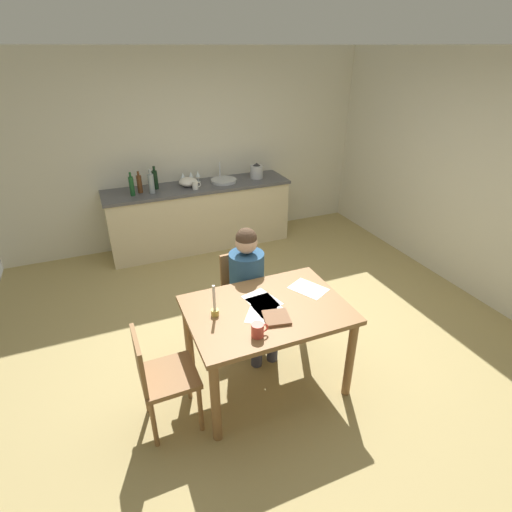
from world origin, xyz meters
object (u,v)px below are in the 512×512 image
object	(u,v)px
bottle_oil	(132,186)
candlestick	(215,307)
bottle_sauce	(155,179)
wine_glass_near_sink	(198,174)
person_seated	(250,283)
bottle_wine_red	(151,183)
stovetop_kettle	(257,171)
mixing_bowl	(188,182)
dining_table	(267,320)
bottle_vinegar	(139,184)
chair_side_empty	(160,376)
teacup_on_counter	(195,185)
wine_glass_by_kettle	(191,175)
book_magazine	(276,318)
chair_at_table	(244,293)
sink_unit	(224,180)
wine_glass_back_left	(183,176)
coffee_mug	(258,330)

from	to	relation	value
bottle_oil	candlestick	bearing A→B (deg)	-84.95
bottle_sauce	wine_glass_near_sink	xyz separation A→B (m)	(0.60, 0.08, -0.02)
person_seated	bottle_wine_red	size ratio (longest dim) A/B	3.89
person_seated	bottle_oil	xyz separation A→B (m)	(-0.71, 2.21, 0.35)
bottle_oil	stovetop_kettle	size ratio (longest dim) A/B	1.37
bottle_wine_red	mixing_bowl	size ratio (longest dim) A/B	1.21
dining_table	bottle_vinegar	size ratio (longest dim) A/B	4.41
chair_side_empty	wine_glass_near_sink	distance (m)	3.33
wine_glass_near_sink	teacup_on_counter	distance (m)	0.33
bottle_wine_red	wine_glass_by_kettle	xyz separation A→B (m)	(0.58, 0.23, -0.02)
book_magazine	bottle_wine_red	bearing A→B (deg)	109.57
person_seated	stovetop_kettle	size ratio (longest dim) A/B	5.43
person_seated	book_magazine	size ratio (longest dim) A/B	6.13
bottle_sauce	wine_glass_by_kettle	bearing A→B (deg)	9.16
dining_table	stovetop_kettle	distance (m)	3.05
bottle_vinegar	teacup_on_counter	world-z (taller)	bottle_vinegar
candlestick	wine_glass_by_kettle	world-z (taller)	wine_glass_by_kettle
chair_at_table	wine_glass_by_kettle	size ratio (longest dim) A/B	5.64
book_magazine	bottle_sauce	distance (m)	3.08
bottle_oil	bottle_sauce	size ratio (longest dim) A/B	0.99
wine_glass_near_sink	stovetop_kettle	bearing A→B (deg)	-10.34
candlestick	mixing_bowl	world-z (taller)	candlestick
book_magazine	teacup_on_counter	size ratio (longest dim) A/B	1.66
chair_side_empty	sink_unit	size ratio (longest dim) A/B	2.41
chair_at_table	bottle_wine_red	size ratio (longest dim) A/B	2.83
wine_glass_near_sink	wine_glass_back_left	xyz separation A→B (m)	(-0.21, 0.00, 0.00)
chair_at_table	wine_glass_near_sink	size ratio (longest dim) A/B	5.64
bottle_oil	teacup_on_counter	world-z (taller)	bottle_oil
chair_side_empty	bottle_wine_red	distance (m)	2.94
chair_at_table	person_seated	distance (m)	0.24
wine_glass_back_left	book_magazine	bearing A→B (deg)	-91.14
candlestick	wine_glass_by_kettle	distance (m)	2.98
person_seated	bottle_vinegar	size ratio (longest dim) A/B	4.23
bottle_sauce	wine_glass_by_kettle	xyz separation A→B (m)	(0.50, 0.08, -0.02)
stovetop_kettle	teacup_on_counter	size ratio (longest dim) A/B	1.87
teacup_on_counter	person_seated	bearing A→B (deg)	-92.45
chair_at_table	bottle_oil	bearing A→B (deg)	108.90
chair_side_empty	stovetop_kettle	world-z (taller)	stovetop_kettle
mixing_bowl	bottle_vinegar	bearing A→B (deg)	-177.02
chair_at_table	stovetop_kettle	xyz separation A→B (m)	(1.04, 2.15, 0.51)
candlestick	sink_unit	world-z (taller)	sink_unit
stovetop_kettle	wine_glass_near_sink	size ratio (longest dim) A/B	1.43
bottle_wine_red	stovetop_kettle	size ratio (longest dim) A/B	1.39
person_seated	wine_glass_by_kettle	distance (m)	2.47
sink_unit	bottle_oil	size ratio (longest dim) A/B	1.20
candlestick	bottle_oil	world-z (taller)	bottle_oil
chair_at_table	mixing_bowl	xyz separation A→B (m)	(0.04, 2.16, 0.47)
coffee_mug	mixing_bowl	bearing A→B (deg)	84.44
person_seated	wine_glass_back_left	distance (m)	2.47
mixing_bowl	teacup_on_counter	bearing A→B (deg)	-71.90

